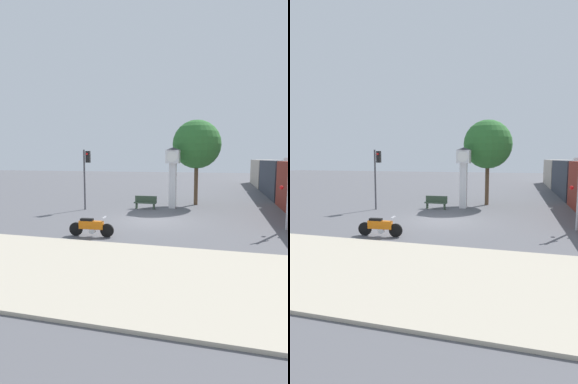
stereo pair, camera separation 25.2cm
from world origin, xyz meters
TOP-DOWN VIEW (x-y plane):
  - ground_plane at (0.00, 0.00)m, footprint 120.00×120.00m
  - sidewalk_strip at (0.00, -8.15)m, footprint 36.00×6.00m
  - motorcycle at (-1.99, -4.15)m, footprint 2.15×0.47m
  - clock_tower at (0.39, 4.77)m, footprint 1.13×1.13m
  - freight_train at (9.40, 14.51)m, footprint 2.80×32.68m
  - traffic_light at (-5.35, 2.51)m, footprint 0.50×0.35m
  - street_tree at (1.91, 6.72)m, footprint 3.70×3.70m
  - bench at (-1.43, 3.90)m, footprint 1.60×0.44m

SIDE VIEW (x-z plane):
  - ground_plane at x=0.00m, z-range 0.00..0.00m
  - sidewalk_strip at x=0.00m, z-range 0.00..0.10m
  - motorcycle at x=-1.99m, z-range -0.02..0.93m
  - bench at x=-1.43m, z-range 0.03..0.95m
  - freight_train at x=9.40m, z-range 0.00..3.40m
  - traffic_light at x=-5.35m, z-range 0.79..5.01m
  - clock_tower at x=0.39m, z-range 0.72..5.12m
  - street_tree at x=1.91m, z-range 1.40..7.93m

